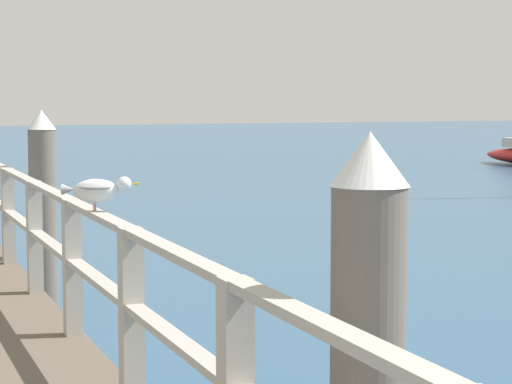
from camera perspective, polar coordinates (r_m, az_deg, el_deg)
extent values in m
cube|color=#B2ADA3|center=(5.46, -7.19, -7.01)|extent=(0.12, 0.12, 0.95)
cube|color=#B2ADA3|center=(7.01, -10.52, -4.29)|extent=(0.12, 0.12, 0.95)
cube|color=#B2ADA3|center=(8.59, -12.62, -2.55)|extent=(0.12, 0.12, 0.95)
cube|color=#B2ADA3|center=(10.17, -14.07, -1.35)|extent=(0.12, 0.12, 0.95)
cube|color=#B2ADA3|center=(10.13, -14.13, 1.22)|extent=(0.10, 19.39, 0.04)
cube|color=#B2ADA3|center=(10.17, -14.08, -1.09)|extent=(0.10, 19.39, 0.04)
cone|color=white|center=(3.61, 6.58, 1.91)|extent=(0.29, 0.29, 0.20)
cylinder|color=#6B6056|center=(10.44, -12.15, -1.54)|extent=(0.28, 0.28, 1.85)
cone|color=white|center=(10.37, -12.26, 4.09)|extent=(0.29, 0.29, 0.20)
ellipsoid|color=white|center=(6.17, -9.20, 0.06)|extent=(0.31, 0.23, 0.15)
sphere|color=white|center=(6.14, -7.59, 0.47)|extent=(0.09, 0.09, 0.09)
cone|color=gold|center=(6.13, -6.99, 0.47)|extent=(0.06, 0.04, 0.02)
cone|color=#939399|center=(6.20, -10.75, 0.15)|extent=(0.10, 0.09, 0.07)
ellipsoid|color=#939399|center=(6.17, -9.20, 0.30)|extent=(0.27, 0.25, 0.04)
cylinder|color=tan|center=(6.21, -9.24, -0.84)|extent=(0.01, 0.01, 0.05)
cylinder|color=tan|center=(6.16, -9.31, -0.89)|extent=(0.01, 0.01, 0.05)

